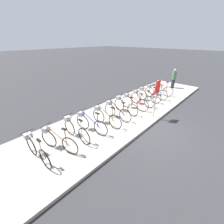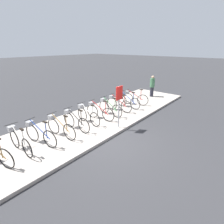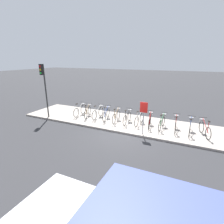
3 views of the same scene
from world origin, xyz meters
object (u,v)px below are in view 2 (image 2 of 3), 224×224
(parked_bicycle_7, at_px, (99,111))
(parked_bicycle_10, at_px, (127,100))
(parked_bicycle_2, at_px, (19,140))
(sign_post, at_px, (119,100))
(parked_bicycle_11, at_px, (134,98))
(parked_bicycle_5, at_px, (75,120))
(parked_bicycle_4, at_px, (59,126))
(pedestrian, at_px, (152,86))
(parked_bicycle_8, at_px, (109,107))
(parked_bicycle_6, at_px, (87,114))
(parked_bicycle_9, at_px, (118,103))
(parked_bicycle_3, at_px, (39,133))

(parked_bicycle_7, xyz_separation_m, parked_bicycle_10, (2.43, -0.06, 0.00))
(parked_bicycle_2, xyz_separation_m, sign_post, (3.82, -1.48, 0.87))
(parked_bicycle_11, bearing_deg, parked_bicycle_5, 179.55)
(parked_bicycle_7, height_order, sign_post, sign_post)
(parked_bicycle_4, height_order, parked_bicycle_5, same)
(parked_bicycle_5, bearing_deg, parked_bicycle_4, -178.09)
(parked_bicycle_11, relative_size, pedestrian, 1.04)
(parked_bicycle_2, relative_size, sign_post, 0.87)
(parked_bicycle_7, bearing_deg, parked_bicycle_2, 178.50)
(parked_bicycle_8, bearing_deg, parked_bicycle_10, -1.20)
(parked_bicycle_2, bearing_deg, parked_bicycle_6, -0.33)
(parked_bicycle_10, bearing_deg, parked_bicycle_6, 177.40)
(parked_bicycle_6, bearing_deg, parked_bicycle_7, -6.78)
(parked_bicycle_9, relative_size, parked_bicycle_11, 1.05)
(parked_bicycle_2, xyz_separation_m, parked_bicycle_11, (7.09, -0.16, 0.00))
(parked_bicycle_2, distance_m, parked_bicycle_11, 7.09)
(parked_bicycle_4, xyz_separation_m, parked_bicycle_11, (5.53, -0.01, 0.00))
(parked_bicycle_6, height_order, parked_bicycle_10, same)
(parked_bicycle_3, relative_size, parked_bicycle_5, 0.99)
(parked_bicycle_5, height_order, parked_bicycle_11, same)
(parked_bicycle_8, height_order, pedestrian, pedestrian)
(parked_bicycle_9, bearing_deg, parked_bicycle_3, 179.62)
(parked_bicycle_2, height_order, sign_post, sign_post)
(parked_bicycle_7, xyz_separation_m, parked_bicycle_9, (1.60, 0.02, 0.00))
(parked_bicycle_4, bearing_deg, pedestrian, 0.20)
(parked_bicycle_4, relative_size, parked_bicycle_7, 1.00)
(parked_bicycle_6, height_order, parked_bicycle_11, same)
(parked_bicycle_2, relative_size, pedestrian, 1.09)
(parked_bicycle_2, bearing_deg, parked_bicycle_9, -0.89)
(parked_bicycle_2, xyz_separation_m, parked_bicycle_8, (4.70, -0.13, 0.00))
(parked_bicycle_3, relative_size, parked_bicycle_4, 0.99)
(parked_bicycle_5, height_order, parked_bicycle_7, same)
(parked_bicycle_4, relative_size, parked_bicycle_6, 1.00)
(parked_bicycle_5, relative_size, parked_bicycle_8, 1.00)
(parked_bicycle_6, distance_m, parked_bicycle_7, 0.72)
(parked_bicycle_9, bearing_deg, parked_bicycle_6, 178.32)
(parked_bicycle_3, distance_m, parked_bicycle_6, 2.49)
(parked_bicycle_6, distance_m, parked_bicycle_10, 3.14)
(parked_bicycle_3, bearing_deg, parked_bicycle_11, -0.95)
(parked_bicycle_2, height_order, parked_bicycle_4, same)
(parked_bicycle_5, height_order, parked_bicycle_10, same)
(parked_bicycle_6, distance_m, sign_post, 1.81)
(parked_bicycle_8, height_order, parked_bicycle_9, same)
(parked_bicycle_2, bearing_deg, sign_post, -21.18)
(parked_bicycle_5, xyz_separation_m, parked_bicycle_8, (2.33, -0.00, 0.00))
(parked_bicycle_7, distance_m, pedestrian, 5.66)
(parked_bicycle_2, bearing_deg, parked_bicycle_8, -1.54)
(parked_bicycle_4, height_order, parked_bicycle_10, same)
(parked_bicycle_5, distance_m, sign_post, 2.17)
(parked_bicycle_3, relative_size, parked_bicycle_11, 1.04)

